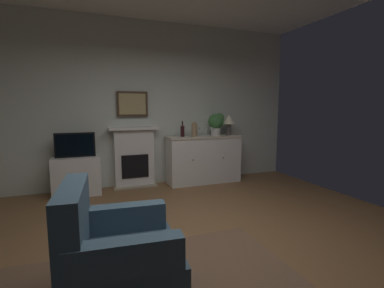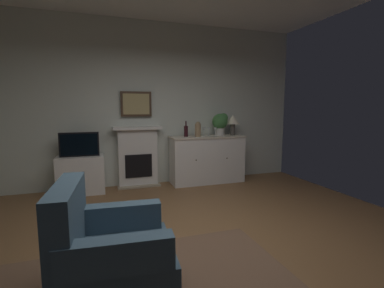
# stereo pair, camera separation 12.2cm
# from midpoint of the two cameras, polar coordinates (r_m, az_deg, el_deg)

# --- Properties ---
(ground_plane) EXTENTS (5.80, 5.48, 0.10)m
(ground_plane) POSITION_cam_midpoint_polar(r_m,az_deg,el_deg) (3.08, 1.62, -21.53)
(ground_plane) COLOR brown
(ground_plane) RESTS_ON ground
(wall_rear) EXTENTS (5.80, 0.06, 3.00)m
(wall_rear) POSITION_cam_midpoint_polar(r_m,az_deg,el_deg) (5.30, -9.56, 7.98)
(wall_rear) COLOR silver
(wall_rear) RESTS_ON ground_plane
(fireplace_unit) EXTENTS (0.87, 0.30, 1.10)m
(fireplace_unit) POSITION_cam_midpoint_polar(r_m,az_deg,el_deg) (5.20, -12.40, -2.59)
(fireplace_unit) COLOR white
(fireplace_unit) RESTS_ON ground_plane
(framed_picture) EXTENTS (0.55, 0.04, 0.45)m
(framed_picture) POSITION_cam_midpoint_polar(r_m,az_deg,el_deg) (5.17, -12.77, 7.98)
(framed_picture) COLOR #473323
(sideboard_cabinet) EXTENTS (1.43, 0.49, 0.90)m
(sideboard_cabinet) POSITION_cam_midpoint_polar(r_m,az_deg,el_deg) (5.39, 1.74, -3.11)
(sideboard_cabinet) COLOR white
(sideboard_cabinet) RESTS_ON ground_plane
(table_lamp) EXTENTS (0.26, 0.26, 0.40)m
(table_lamp) POSITION_cam_midpoint_polar(r_m,az_deg,el_deg) (5.52, 6.89, 4.72)
(table_lamp) COLOR #4C4742
(table_lamp) RESTS_ON sideboard_cabinet
(wine_bottle) EXTENTS (0.08, 0.08, 0.29)m
(wine_bottle) POSITION_cam_midpoint_polar(r_m,az_deg,el_deg) (5.19, -2.64, 2.69)
(wine_bottle) COLOR #331419
(wine_bottle) RESTS_ON sideboard_cabinet
(wine_glass_left) EXTENTS (0.07, 0.07, 0.16)m
(wine_glass_left) POSITION_cam_midpoint_polar(r_m,az_deg,el_deg) (5.29, 1.02, 2.95)
(wine_glass_left) COLOR silver
(wine_glass_left) RESTS_ON sideboard_cabinet
(wine_glass_center) EXTENTS (0.07, 0.07, 0.16)m
(wine_glass_center) POSITION_cam_midpoint_polar(r_m,az_deg,el_deg) (5.35, 2.06, 2.99)
(wine_glass_center) COLOR silver
(wine_glass_center) RESTS_ON sideboard_cabinet
(wine_glass_right) EXTENTS (0.07, 0.07, 0.16)m
(wine_glass_right) POSITION_cam_midpoint_polar(r_m,az_deg,el_deg) (5.35, 3.36, 2.98)
(wine_glass_right) COLOR silver
(wine_glass_right) RESTS_ON sideboard_cabinet
(vase_decorative) EXTENTS (0.11, 0.11, 0.28)m
(vase_decorative) POSITION_cam_midpoint_polar(r_m,az_deg,el_deg) (5.19, -0.17, 3.05)
(vase_decorative) COLOR #9E7F5B
(vase_decorative) RESTS_ON sideboard_cabinet
(tv_cabinet) EXTENTS (0.75, 0.42, 0.64)m
(tv_cabinet) POSITION_cam_midpoint_polar(r_m,az_deg,el_deg) (5.04, -23.14, -6.00)
(tv_cabinet) COLOR white
(tv_cabinet) RESTS_ON ground_plane
(tv_set) EXTENTS (0.62, 0.07, 0.40)m
(tv_set) POSITION_cam_midpoint_polar(r_m,az_deg,el_deg) (4.93, -23.46, -0.18)
(tv_set) COLOR black
(tv_set) RESTS_ON tv_cabinet
(potted_plant_small) EXTENTS (0.30, 0.30, 0.43)m
(potted_plant_small) POSITION_cam_midpoint_polar(r_m,az_deg,el_deg) (5.46, 4.40, 4.48)
(potted_plant_small) COLOR beige
(potted_plant_small) RESTS_ON sideboard_cabinet
(armchair) EXTENTS (0.86, 0.83, 0.92)m
(armchair) POSITION_cam_midpoint_polar(r_m,az_deg,el_deg) (2.25, -17.13, -20.94)
(armchair) COLOR #3F596B
(armchair) RESTS_ON ground_plane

